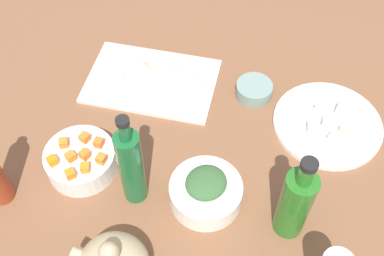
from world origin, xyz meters
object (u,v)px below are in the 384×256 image
Objects in this scene: cutting_board at (152,81)px; bottle_2 at (131,166)px; bottle_0 at (295,203)px; bowl_carrots at (81,160)px; bowl_small_side at (254,90)px; plate_tofu at (327,124)px; bowl_greens at (206,193)px.

bottle_2 is at bearing 101.49° from cutting_board.
bottle_0 reaches higher than cutting_board.
bottle_2 is at bearing 166.49° from bowl_carrots.
cutting_board is 25.41cm from bowl_small_side.
plate_tofu is at bearing -101.60° from bottle_0.
plate_tofu is 18.99cm from bowl_small_side.
bottle_2 is (-13.20, 3.17, 7.87)cm from bowl_carrots.
bottle_0 is at bearing -178.67° from bottle_2.
bowl_small_side is (-25.27, -2.32, 1.25)cm from cutting_board.
bowl_greens is 0.64× the size of bottle_0.
bottle_2 is (-6.27, 30.84, 10.13)cm from cutting_board.
bowl_carrots reaches higher than plate_tofu.
cutting_board is at bearing 5.24° from bowl_small_side.
bowl_carrots is (50.46, 24.90, 2.16)cm from plate_tofu.
bowl_greens is 18.61cm from bottle_0.
bottle_0 is 0.91× the size of bottle_2.
bowl_small_side is at bearing -98.49° from bowl_greens.
bowl_carrots is at bearing -3.11° from bottle_0.
bottle_0 reaches higher than bowl_small_side.
plate_tofu is 1.69× the size of bowl_greens.
bottle_0 is (-12.64, 32.42, 7.69)cm from bowl_small_side.
bowl_carrots reaches higher than bowl_small_side.
bowl_small_side is 0.38× the size of bottle_0.
bottle_0 is (5.61, 27.33, 8.84)cm from plate_tofu.
bottle_0 is at bearing 78.40° from plate_tofu.
bottle_0 is 31.68cm from bottle_2.
bowl_greens reaches higher than bowl_small_side.
bottle_0 reaches higher than bowl_carrots.
plate_tofu is at bearing -153.74° from bowl_carrots.
cutting_board is at bearing -38.44° from bottle_0.
cutting_board is 33.06cm from bottle_2.
cutting_board is at bearing -104.06° from bowl_carrots.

